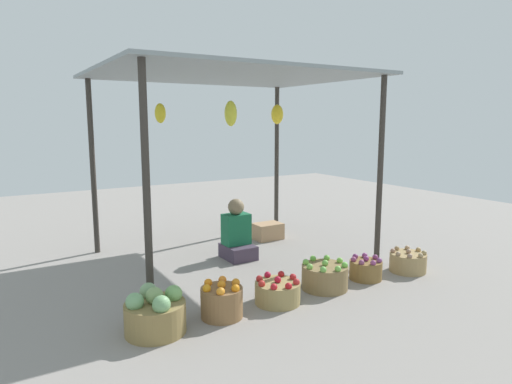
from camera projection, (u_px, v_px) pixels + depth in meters
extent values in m
plane|color=gray|center=(232.00, 257.00, 5.91)|extent=(14.00, 14.00, 0.00)
cylinder|color=#38332D|center=(147.00, 191.00, 4.02)|extent=(0.07, 0.07, 2.31)
cylinder|color=#38332D|center=(380.00, 172.00, 5.51)|extent=(0.07, 0.07, 2.31)
cylinder|color=#38332D|center=(93.00, 168.00, 5.95)|extent=(0.07, 0.07, 2.31)
cylinder|color=#38332D|center=(277.00, 158.00, 7.45)|extent=(0.07, 0.07, 2.31)
cube|color=gray|center=(230.00, 75.00, 5.55)|extent=(3.23, 2.59, 0.04)
ellipsoid|color=yellow|center=(160.00, 113.00, 5.35)|extent=(0.13, 0.13, 0.23)
ellipsoid|color=yellow|center=(231.00, 113.00, 5.53)|extent=(0.15, 0.15, 0.31)
ellipsoid|color=yellow|center=(277.00, 114.00, 6.29)|extent=(0.17, 0.17, 0.27)
cube|color=#433749|center=(238.00, 252.00, 5.84)|extent=(0.36, 0.44, 0.18)
cube|color=#196540|center=(236.00, 229.00, 5.84)|extent=(0.34, 0.22, 0.40)
sphere|color=#806C4F|center=(236.00, 207.00, 5.79)|extent=(0.21, 0.21, 0.21)
cylinder|color=olive|center=(155.00, 318.00, 3.79)|extent=(0.51, 0.51, 0.26)
sphere|color=#7EA15F|center=(155.00, 296.00, 3.76)|extent=(0.15, 0.15, 0.15)
sphere|color=#74AB5E|center=(174.00, 294.00, 3.84)|extent=(0.15, 0.15, 0.15)
sphere|color=#7AA16E|center=(148.00, 291.00, 3.90)|extent=(0.15, 0.15, 0.15)
sphere|color=#73A76E|center=(135.00, 302.00, 3.67)|extent=(0.15, 0.15, 0.15)
sphere|color=#72A46B|center=(161.00, 305.00, 3.62)|extent=(0.15, 0.15, 0.15)
cylinder|color=olive|center=(222.00, 302.00, 4.09)|extent=(0.38, 0.38, 0.28)
sphere|color=orange|center=(222.00, 285.00, 4.06)|extent=(0.08, 0.08, 0.08)
sphere|color=orange|center=(236.00, 282.00, 4.14)|extent=(0.08, 0.08, 0.08)
sphere|color=orange|center=(222.00, 280.00, 4.21)|extent=(0.08, 0.08, 0.08)
sphere|color=orange|center=(208.00, 283.00, 4.13)|extent=(0.08, 0.08, 0.08)
sphere|color=orange|center=(207.00, 289.00, 3.99)|extent=(0.08, 0.08, 0.08)
sphere|color=orange|center=(221.00, 292.00, 3.92)|extent=(0.08, 0.08, 0.08)
sphere|color=orange|center=(235.00, 288.00, 3.99)|extent=(0.08, 0.08, 0.08)
cylinder|color=#988450|center=(278.00, 293.00, 4.41)|extent=(0.45, 0.45, 0.21)
sphere|color=#B4142B|center=(278.00, 280.00, 4.39)|extent=(0.07, 0.07, 0.07)
sphere|color=#AF2024|center=(293.00, 277.00, 4.49)|extent=(0.07, 0.07, 0.07)
sphere|color=#AC1B1F|center=(281.00, 274.00, 4.57)|extent=(0.07, 0.07, 0.07)
sphere|color=#AB142D|center=(268.00, 275.00, 4.55)|extent=(0.07, 0.07, 0.07)
sphere|color=#B62725|center=(259.00, 279.00, 4.44)|extent=(0.07, 0.07, 0.07)
sphere|color=red|center=(262.00, 284.00, 4.30)|extent=(0.07, 0.07, 0.07)
sphere|color=red|center=(274.00, 287.00, 4.22)|extent=(0.07, 0.07, 0.07)
sphere|color=red|center=(289.00, 286.00, 4.24)|extent=(0.07, 0.07, 0.07)
sphere|color=#B42728|center=(296.00, 282.00, 4.35)|extent=(0.07, 0.07, 0.07)
cylinder|color=olive|center=(325.00, 277.00, 4.79)|extent=(0.49, 0.49, 0.25)
sphere|color=#6CB148|center=(325.00, 263.00, 4.76)|extent=(0.07, 0.07, 0.07)
sphere|color=#73B641|center=(340.00, 261.00, 4.87)|extent=(0.07, 0.07, 0.07)
sphere|color=#67B63E|center=(327.00, 258.00, 4.96)|extent=(0.07, 0.07, 0.07)
sphere|color=#64B03E|center=(313.00, 259.00, 4.94)|extent=(0.07, 0.07, 0.07)
sphere|color=#72B848|center=(306.00, 262.00, 4.81)|extent=(0.07, 0.07, 0.07)
sphere|color=#70B147|center=(310.00, 267.00, 4.66)|extent=(0.07, 0.07, 0.07)
sphere|color=#69B24A|center=(323.00, 270.00, 4.57)|extent=(0.07, 0.07, 0.07)
sphere|color=#74B448|center=(338.00, 269.00, 4.59)|extent=(0.07, 0.07, 0.07)
sphere|color=#6AB743|center=(345.00, 265.00, 4.72)|extent=(0.07, 0.07, 0.07)
cylinder|color=brown|center=(366.00, 270.00, 5.08)|extent=(0.36, 0.36, 0.21)
sphere|color=#803274|center=(366.00, 259.00, 5.06)|extent=(0.06, 0.06, 0.06)
sphere|color=#7D3769|center=(375.00, 257.00, 5.14)|extent=(0.06, 0.06, 0.06)
sphere|color=#833B72|center=(365.00, 255.00, 5.20)|extent=(0.06, 0.06, 0.06)
sphere|color=#78336B|center=(355.00, 257.00, 5.16)|extent=(0.06, 0.06, 0.06)
sphere|color=#873C68|center=(354.00, 260.00, 5.05)|extent=(0.06, 0.06, 0.06)
sphere|color=#834169|center=(362.00, 263.00, 4.94)|extent=(0.06, 0.06, 0.06)
sphere|color=#873D72|center=(373.00, 263.00, 4.93)|extent=(0.06, 0.06, 0.06)
sphere|color=#7C4079|center=(379.00, 261.00, 5.01)|extent=(0.06, 0.06, 0.06)
cylinder|color=#9E8455|center=(408.00, 262.00, 5.34)|extent=(0.42, 0.42, 0.22)
sphere|color=#98755D|center=(408.00, 251.00, 5.32)|extent=(0.06, 0.06, 0.06)
sphere|color=#A7844F|center=(418.00, 250.00, 5.41)|extent=(0.06, 0.06, 0.06)
sphere|color=tan|center=(407.00, 248.00, 5.49)|extent=(0.06, 0.06, 0.06)
sphere|color=#957853|center=(397.00, 248.00, 5.47)|extent=(0.06, 0.06, 0.06)
sphere|color=#A4795F|center=(393.00, 251.00, 5.36)|extent=(0.06, 0.06, 0.06)
sphere|color=#977A5C|center=(398.00, 254.00, 5.23)|extent=(0.06, 0.06, 0.06)
sphere|color=#94755E|center=(410.00, 256.00, 5.15)|extent=(0.06, 0.06, 0.06)
sphere|color=tan|center=(421.00, 256.00, 5.17)|extent=(0.06, 0.06, 0.06)
sphere|color=#998558|center=(424.00, 253.00, 5.28)|extent=(0.06, 0.06, 0.06)
cube|color=tan|center=(268.00, 231.00, 6.79)|extent=(0.42, 0.30, 0.24)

